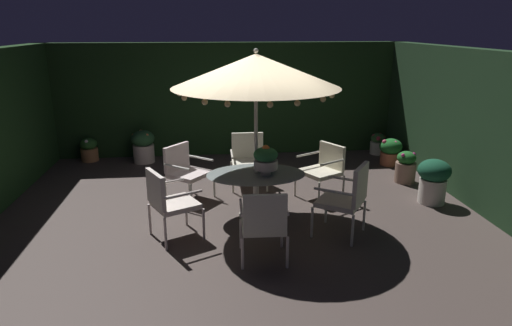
% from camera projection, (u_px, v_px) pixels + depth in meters
% --- Properties ---
extents(ground_plane, '(8.14, 7.59, 0.02)m').
position_uv_depth(ground_plane, '(240.00, 215.00, 7.15)').
color(ground_plane, '#463A36').
extents(hedge_backdrop_rear, '(8.14, 0.30, 2.51)m').
position_uv_depth(hedge_backdrop_rear, '(227.00, 99.00, 10.24)').
color(hedge_backdrop_rear, '#1A3317').
rests_on(hedge_backdrop_rear, ground_plane).
extents(hedge_backdrop_right, '(0.30, 7.59, 2.51)m').
position_uv_depth(hedge_backdrop_right, '(484.00, 131.00, 7.18)').
color(hedge_backdrop_right, '#1C351D').
rests_on(hedge_backdrop_right, ground_plane).
extents(patio_dining_table, '(1.52, 1.09, 0.70)m').
position_uv_depth(patio_dining_table, '(256.00, 182.00, 6.93)').
color(patio_dining_table, silver).
rests_on(patio_dining_table, ground_plane).
extents(patio_umbrella, '(2.45, 2.45, 2.56)m').
position_uv_depth(patio_umbrella, '(256.00, 71.00, 6.44)').
color(patio_umbrella, silver).
rests_on(patio_umbrella, ground_plane).
extents(centerpiece_planter, '(0.37, 0.37, 0.46)m').
position_uv_depth(centerpiece_planter, '(266.00, 159.00, 6.76)').
color(centerpiece_planter, beige).
rests_on(centerpiece_planter, patio_dining_table).
extents(patio_chair_north, '(0.80, 0.80, 1.00)m').
position_uv_depth(patio_chair_north, '(168.00, 199.00, 6.17)').
color(patio_chair_north, silver).
rests_on(patio_chair_north, ground_plane).
extents(patio_chair_northeast, '(0.61, 0.61, 0.96)m').
position_uv_depth(patio_chair_northeast, '(264.00, 221.00, 5.56)').
color(patio_chair_northeast, silver).
rests_on(patio_chair_northeast, ground_plane).
extents(patio_chair_east, '(0.84, 0.84, 1.06)m').
position_uv_depth(patio_chair_east, '(348.00, 195.00, 6.26)').
color(patio_chair_east, silver).
rests_on(patio_chair_east, ground_plane).
extents(patio_chair_southeast, '(0.82, 0.84, 0.92)m').
position_uv_depth(patio_chair_southeast, '(324.00, 167.00, 7.73)').
color(patio_chair_southeast, silver).
rests_on(patio_chair_southeast, ground_plane).
extents(patio_chair_south, '(0.65, 0.61, 0.96)m').
position_uv_depth(patio_chair_south, '(248.00, 157.00, 8.30)').
color(patio_chair_south, silver).
rests_on(patio_chair_south, ground_plane).
extents(patio_chair_southwest, '(0.86, 0.87, 0.93)m').
position_uv_depth(patio_chair_southwest, '(185.00, 168.00, 7.67)').
color(patio_chair_southwest, silver).
rests_on(patio_chair_southwest, ground_plane).
extents(potted_plant_right_near, '(0.38, 0.38, 0.60)m').
position_uv_depth(potted_plant_right_near, '(406.00, 167.00, 8.53)').
color(potted_plant_right_near, '#816352').
rests_on(potted_plant_right_near, ground_plane).
extents(potted_plant_back_left, '(0.37, 0.37, 0.51)m').
position_uv_depth(potted_plant_back_left, '(89.00, 150.00, 9.89)').
color(potted_plant_back_left, '#AA6F44').
rests_on(potted_plant_back_left, ground_plane).
extents(potted_plant_left_near, '(0.35, 0.35, 0.49)m').
position_uv_depth(potted_plant_left_near, '(378.00, 143.00, 10.42)').
color(potted_plant_left_near, beige).
rests_on(potted_plant_left_near, ground_plane).
extents(potted_plant_back_center, '(0.54, 0.54, 0.75)m').
position_uv_depth(potted_plant_back_center, '(433.00, 179.00, 7.50)').
color(potted_plant_back_center, beige).
rests_on(potted_plant_back_center, ground_plane).
extents(potted_plant_right_far, '(0.50, 0.50, 0.70)m').
position_uv_depth(potted_plant_right_far, '(143.00, 145.00, 9.76)').
color(potted_plant_right_far, beige).
rests_on(potted_plant_right_far, ground_plane).
extents(potted_plant_back_right, '(0.48, 0.48, 0.57)m').
position_uv_depth(potted_plant_back_right, '(390.00, 151.00, 9.59)').
color(potted_plant_back_right, '#AC5B3D').
rests_on(potted_plant_back_right, ground_plane).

